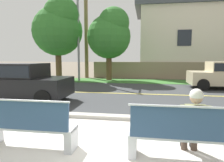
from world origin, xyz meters
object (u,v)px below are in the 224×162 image
(bench_left, at_px, (29,126))
(car_black_far, at_px, (16,80))
(seated_person_olive, at_px, (194,120))
(shade_tree_far_left, at_px, (59,27))
(shade_tree_left, at_px, (110,34))
(streetlamp, at_px, (79,23))
(bench_right, at_px, (182,136))

(bench_left, height_order, car_black_far, car_black_far)
(seated_person_olive, xyz_separation_m, shade_tree_far_left, (-7.44, 11.27, 3.41))
(car_black_far, bearing_deg, shade_tree_far_left, 100.89)
(seated_person_olive, distance_m, car_black_far, 7.07)
(shade_tree_left, bearing_deg, streetlamp, -163.14)
(streetlamp, height_order, shade_tree_far_left, streetlamp)
(seated_person_olive, bearing_deg, shade_tree_left, 106.57)
(bench_right, bearing_deg, car_black_far, 145.89)
(streetlamp, relative_size, shade_tree_far_left, 1.21)
(car_black_far, distance_m, streetlamp, 8.31)
(car_black_far, bearing_deg, bench_right, -34.11)
(bench_left, relative_size, shade_tree_far_left, 0.29)
(bench_left, bearing_deg, shade_tree_far_left, 111.04)
(bench_right, bearing_deg, shade_tree_left, 105.37)
(bench_left, height_order, shade_tree_far_left, shade_tree_far_left)
(car_black_far, bearing_deg, seated_person_olive, -31.94)
(seated_person_olive, distance_m, streetlamp, 13.22)
(seated_person_olive, height_order, shade_tree_far_left, shade_tree_far_left)
(bench_right, distance_m, shade_tree_left, 12.99)
(shade_tree_left, bearing_deg, bench_left, -87.55)
(seated_person_olive, bearing_deg, bench_right, -142.96)
(seated_person_olive, relative_size, car_black_far, 0.29)
(streetlamp, bearing_deg, bench_right, -63.94)
(bench_left, bearing_deg, shade_tree_left, 92.45)
(bench_right, height_order, seated_person_olive, seated_person_olive)
(bench_left, distance_m, shade_tree_far_left, 12.78)
(seated_person_olive, xyz_separation_m, streetlamp, (-5.83, 11.29, 3.64))
(shade_tree_far_left, distance_m, shade_tree_left, 3.97)
(streetlamp, distance_m, shade_tree_left, 2.47)
(bench_left, xyz_separation_m, seated_person_olive, (3.04, 0.17, 0.22))
(shade_tree_left, bearing_deg, bench_right, -74.63)
(car_black_far, bearing_deg, streetlamp, 88.74)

